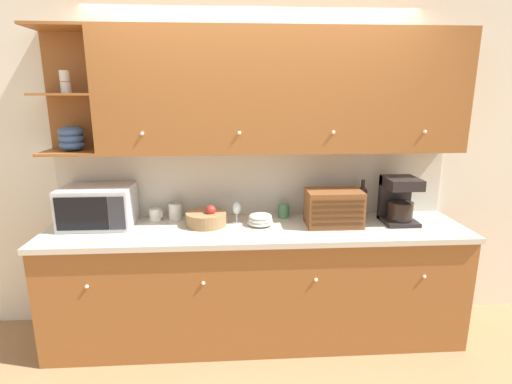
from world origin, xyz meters
The scene contains 15 objects.
ground_plane centered at (0.00, 0.00, 0.00)m, with size 24.00×24.00×0.00m, color #9E754C.
wall_back centered at (0.00, 0.03, 1.30)m, with size 5.50×0.06×2.60m.
counter_unit centered at (0.00, -0.32, 0.45)m, with size 3.12×0.68×0.91m.
backsplash_panel centered at (0.00, -0.01, 1.18)m, with size 3.10×0.01×0.54m.
upper_cabinets centered at (0.17, -0.17, 1.89)m, with size 3.10×0.35×0.88m.
microwave centered at (-1.18, -0.22, 1.06)m, with size 0.52×0.37×0.30m.
mug centered at (-0.79, -0.11, 0.95)m, with size 0.10×0.09×0.09m.
storage_canister centered at (-0.63, -0.10, 0.98)m, with size 0.11×0.11×0.14m.
fruit_basket centered at (-0.38, -0.26, 0.96)m, with size 0.31×0.31×0.16m.
wine_glass centered at (-0.15, -0.22, 1.02)m, with size 0.07×0.07×0.17m.
bowl_stack_on_counter centered at (0.03, -0.29, 0.95)m, with size 0.20×0.20×0.09m.
mug_blue_second centered at (0.23, -0.11, 0.96)m, with size 0.09×0.08×0.11m.
bread_box centered at (0.58, -0.32, 1.04)m, with size 0.41×0.27×0.27m.
wine_bottle centered at (0.85, -0.15, 1.05)m, with size 0.08×0.08×0.31m.
coffee_maker centered at (1.10, -0.27, 1.09)m, with size 0.25×0.28×0.35m.
Camera 1 is at (-0.19, -3.15, 1.89)m, focal length 28.00 mm.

